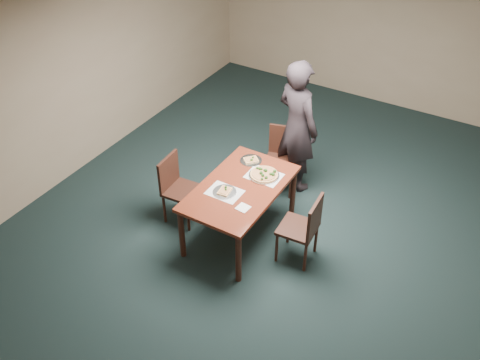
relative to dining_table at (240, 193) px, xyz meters
The scene contains 13 objects.
ground 0.74m from the dining_table, 45.82° to the left, with size 8.00×8.00×0.00m, color black.
room_shell 1.13m from the dining_table, 45.82° to the left, with size 8.00×8.00×8.00m.
dining_table is the anchor object (origin of this frame).
chair_far 1.17m from the dining_table, 90.89° to the left, with size 0.52×0.52×0.91m.
chair_left 0.88m from the dining_table, behind, with size 0.45×0.45×0.91m.
chair_right 0.88m from the dining_table, ahead, with size 0.45×0.45×0.91m.
diner 1.33m from the dining_table, 84.93° to the left, with size 0.69×0.45×1.88m, color black.
placemat_main 0.38m from the dining_table, 66.79° to the left, with size 0.42×0.32×0.00m, color white.
placemat_near 0.23m from the dining_table, 118.59° to the right, with size 0.40×0.30×0.00m, color white.
pizza_pan 0.38m from the dining_table, 66.39° to the left, with size 0.38×0.38×0.07m.
slice_plate_near 0.23m from the dining_table, 118.75° to the right, with size 0.28×0.28×0.06m.
slice_plate_far 0.56m from the dining_table, 105.91° to the left, with size 0.28×0.28×0.06m.
napkin 0.40m from the dining_table, 54.19° to the right, with size 0.14×0.14×0.01m, color white.
Camera 1 is at (2.32, -4.55, 4.68)m, focal length 40.00 mm.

